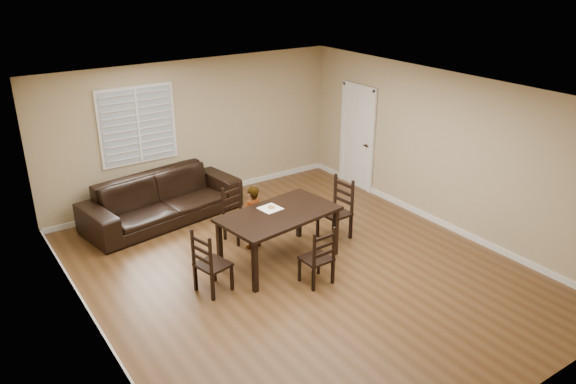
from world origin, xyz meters
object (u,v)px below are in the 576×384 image
object	(u,v)px
chair_left	(206,266)
donut	(271,207)
sofa	(162,199)
dining_table	(279,218)
child	(253,217)
chair_near	(235,214)
chair_far	(321,260)
chair_right	(340,210)

from	to	relation	value
chair_left	donut	distance (m)	1.45
chair_left	sofa	distance (m)	2.66
dining_table	donut	world-z (taller)	donut
donut	sofa	bearing A→B (deg)	111.91
dining_table	child	size ratio (longest dim) A/B	1.79
chair_near	chair_left	bearing A→B (deg)	-143.19
chair_left	child	distance (m)	1.50
child	donut	bearing A→B (deg)	92.91
chair_far	child	bearing A→B (deg)	-84.23
sofa	dining_table	bearing A→B (deg)	-78.88
chair_left	donut	size ratio (longest dim) A/B	9.36
dining_table	chair_right	size ratio (longest dim) A/B	1.83
chair_far	sofa	size ratio (longest dim) A/B	0.32
chair_left	child	xyz separation A→B (m)	(1.25, 0.84, 0.09)
dining_table	sofa	size ratio (longest dim) A/B	0.68
child	chair_near	bearing A→B (deg)	-89.15
chair_near	child	distance (m)	0.48
child	sofa	size ratio (longest dim) A/B	0.38
chair_right	donut	distance (m)	1.41
chair_near	chair_left	distance (m)	1.75
chair_near	chair_right	size ratio (longest dim) A/B	0.90
child	donut	world-z (taller)	child
dining_table	chair_far	xyz separation A→B (m)	(0.11, -0.92, -0.34)
child	sofa	bearing A→B (deg)	-73.22
chair_left	child	size ratio (longest dim) A/B	0.91
chair_left	sofa	bearing A→B (deg)	-22.56
child	chair_right	bearing A→B (deg)	154.29
chair_far	child	world-z (taller)	child
chair_right	dining_table	bearing A→B (deg)	-87.49
chair_left	child	bearing A→B (deg)	-69.35
dining_table	child	xyz separation A→B (m)	(-0.09, 0.64, -0.22)
sofa	chair_left	bearing A→B (deg)	-108.60
dining_table	child	world-z (taller)	child
dining_table	chair_near	size ratio (longest dim) A/B	2.04
chair_left	child	world-z (taller)	child
chair_right	sofa	xyz separation A→B (m)	(-2.25, 2.25, -0.06)
chair_near	chair_left	xyz separation A→B (m)	(-1.18, -1.30, 0.01)
sofa	child	bearing A→B (deg)	-74.75
chair_right	child	xyz separation A→B (m)	(-1.43, 0.47, 0.06)
chair_far	chair_left	xyz separation A→B (m)	(-1.45, 0.73, 0.03)
chair_near	donut	xyz separation A→B (m)	(0.15, -0.91, 0.44)
chair_near	chair_right	xyz separation A→B (m)	(1.50, -0.93, 0.05)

